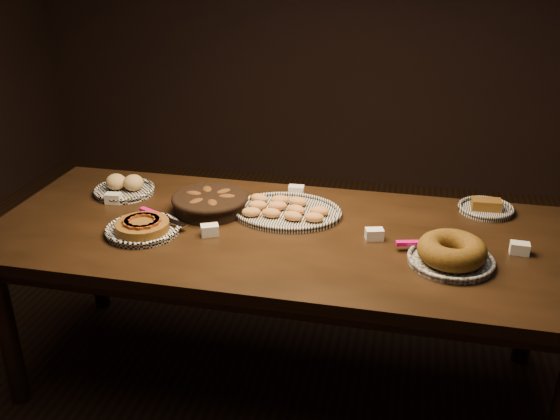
% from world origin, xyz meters
% --- Properties ---
extents(ground, '(5.00, 5.00, 0.00)m').
position_xyz_m(ground, '(0.00, 0.00, 0.00)').
color(ground, black).
rests_on(ground, ground).
extents(buffet_table, '(2.40, 1.00, 0.75)m').
position_xyz_m(buffet_table, '(0.00, 0.00, 0.68)').
color(buffet_table, black).
rests_on(buffet_table, ground).
extents(apple_tart_plate, '(0.32, 0.32, 0.06)m').
position_xyz_m(apple_tart_plate, '(-0.55, -0.13, 0.77)').
color(apple_tart_plate, white).
rests_on(apple_tart_plate, buffet_table).
extents(madeleine_platter, '(0.47, 0.38, 0.05)m').
position_xyz_m(madeleine_platter, '(-0.02, 0.16, 0.77)').
color(madeleine_platter, black).
rests_on(madeleine_platter, buffet_table).
extents(bundt_cake_plate, '(0.36, 0.32, 0.10)m').
position_xyz_m(bundt_cake_plate, '(0.66, -0.13, 0.79)').
color(bundt_cake_plate, black).
rests_on(bundt_cake_plate, buffet_table).
extents(croissant_basket, '(0.34, 0.34, 0.08)m').
position_xyz_m(croissant_basket, '(-0.34, 0.12, 0.80)').
color(croissant_basket, black).
rests_on(croissant_basket, buffet_table).
extents(bread_roll_plate, '(0.28, 0.28, 0.09)m').
position_xyz_m(bread_roll_plate, '(-0.80, 0.23, 0.78)').
color(bread_roll_plate, white).
rests_on(bread_roll_plate, buffet_table).
extents(loaf_plate, '(0.24, 0.24, 0.06)m').
position_xyz_m(loaf_plate, '(0.83, 0.38, 0.77)').
color(loaf_plate, black).
rests_on(loaf_plate, buffet_table).
extents(tent_cards, '(1.79, 0.54, 0.04)m').
position_xyz_m(tent_cards, '(0.04, 0.08, 0.77)').
color(tent_cards, white).
rests_on(tent_cards, buffet_table).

